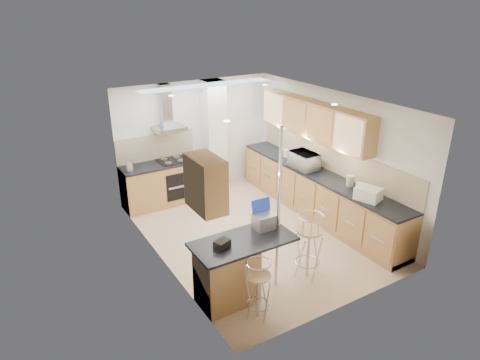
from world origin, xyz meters
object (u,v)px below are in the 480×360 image
microwave (304,161)px  bar_stool_end (309,246)px  bar_stool_near (258,289)px  laptop (265,221)px  bread_bin (368,194)px

microwave → bar_stool_end: (-1.39, -1.87, -0.55)m
bar_stool_near → bar_stool_end: size_ratio=0.83×
microwave → bar_stool_end: 2.39m
microwave → laptop: (-2.07, -1.65, -0.03)m
laptop → bread_bin: bearing=-0.3°
bar_stool_near → bar_stool_end: 1.27m
microwave → laptop: size_ratio=1.83×
bar_stool_near → bar_stool_end: bearing=43.1°
microwave → laptop: 2.64m
bar_stool_end → bread_bin: size_ratio=2.66×
bread_bin → bar_stool_end: bearing=169.0°
laptop → bread_bin: laptop is taller
bar_stool_end → bread_bin: (1.40, 0.17, 0.49)m
laptop → bar_stool_end: 0.88m
microwave → bar_stool_near: bearing=130.5°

